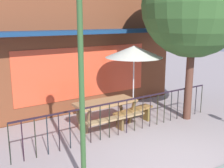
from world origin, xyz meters
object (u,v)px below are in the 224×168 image
object	(u,v)px
picnic_table_left	(106,107)
street_lamp	(81,54)
patio_bench	(134,113)
street_tree	(194,5)
patio_umbrella	(134,52)

from	to	relation	value
picnic_table_left	street_lamp	bearing A→B (deg)	-130.77
patio_bench	street_tree	xyz separation A→B (m)	(1.74, -0.54, 3.13)
patio_umbrella	street_tree	distance (m)	2.22
street_lamp	patio_umbrella	bearing A→B (deg)	38.69
patio_umbrella	street_lamp	distance (m)	4.11
picnic_table_left	street_tree	world-z (taller)	street_tree
patio_bench	street_lamp	size ratio (longest dim) A/B	0.38
patio_bench	street_tree	world-z (taller)	street_tree
picnic_table_left	patio_umbrella	bearing A→B (deg)	15.45
patio_bench	street_lamp	bearing A→B (deg)	-144.95
patio_umbrella	picnic_table_left	bearing A→B (deg)	-164.55
patio_umbrella	patio_bench	size ratio (longest dim) A/B	1.59
picnic_table_left	street_tree	bearing A→B (deg)	-18.73
picnic_table_left	street_tree	distance (m)	3.92
picnic_table_left	patio_bench	distance (m)	0.89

